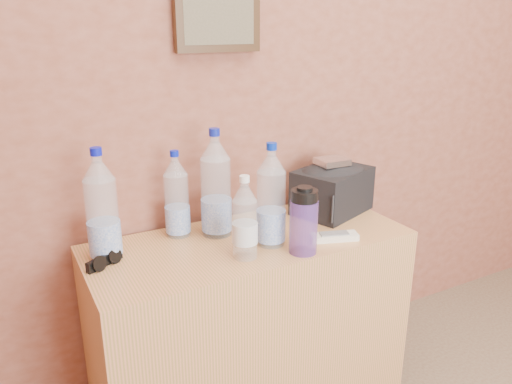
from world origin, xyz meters
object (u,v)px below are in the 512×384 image
dresser (250,325)px  pet_small (245,222)px  pet_large_c (216,189)px  pet_large_d (271,201)px  sunglasses (105,261)px  toiletry_bag (332,188)px  ac_remote (334,237)px  pet_large_a (102,211)px  foil_packet (332,161)px  nalgene_bottle (304,221)px  pet_large_b (177,199)px

dresser → pet_small: 0.47m
dresser → pet_small: bearing=-123.9°
pet_large_c → dresser: bearing=-49.3°
pet_large_d → sunglasses: bearing=169.2°
pet_large_c → toiletry_bag: bearing=-1.4°
ac_remote → pet_large_a: bearing=-179.3°
pet_large_c → pet_small: (0.00, -0.21, -0.05)m
sunglasses → foil_packet: 0.88m
dresser → toiletry_bag: bearing=11.4°
dresser → nalgene_bottle: (0.10, -0.17, 0.45)m
pet_small → foil_packet: (0.46, 0.19, 0.09)m
pet_large_a → nalgene_bottle: 0.61m
toiletry_bag → ac_remote: bearing=-144.8°
pet_small → foil_packet: 0.50m
pet_small → toiletry_bag: bearing=22.2°
pet_large_c → toiletry_bag: 0.48m
pet_large_d → pet_large_a: bearing=163.5°
pet_large_d → pet_large_b: bearing=138.7°
toiletry_bag → foil_packet: 0.11m
pet_large_c → sunglasses: size_ratio=2.87×
ac_remote → foil_packet: size_ratio=1.45×
pet_large_a → sunglasses: bearing=-109.1°
pet_large_a → ac_remote: 0.75m
pet_large_d → ac_remote: pet_large_d is taller
pet_large_c → nalgene_bottle: 0.32m
pet_large_b → pet_large_d: size_ratio=0.87×
foil_packet → pet_large_d: bearing=-157.8°
pet_large_d → nalgene_bottle: (0.06, -0.10, -0.04)m
pet_large_a → ac_remote: size_ratio=2.19×
ac_remote → dresser: bearing=168.5°
foil_packet → nalgene_bottle: bearing=-139.4°
pet_large_d → ac_remote: bearing=-20.5°
pet_small → sunglasses: (-0.40, 0.15, -0.10)m
pet_large_a → ac_remote: (0.70, -0.22, -0.14)m
pet_large_a → pet_large_d: (0.50, -0.15, -0.00)m
pet_small → foil_packet: size_ratio=2.39×
pet_large_b → pet_large_c: (0.12, -0.06, 0.03)m
pet_large_c → nalgene_bottle: bearing=-55.3°
pet_large_b → pet_large_a: bearing=-165.8°
dresser → pet_large_a: 0.68m
pet_large_c → pet_large_d: 0.20m
dresser → nalgene_bottle: bearing=-59.0°
foil_packet → pet_large_b: bearing=172.8°
sunglasses → toiletry_bag: size_ratio=0.46×
toiletry_bag → pet_large_a: bearing=159.6°
pet_large_b → ac_remote: 0.54m
dresser → sunglasses: sunglasses is taller
pet_large_a → nalgene_bottle: (0.56, -0.25, -0.05)m
pet_large_a → toiletry_bag: (0.85, -0.00, -0.06)m
pet_large_b → sunglasses: size_ratio=2.31×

